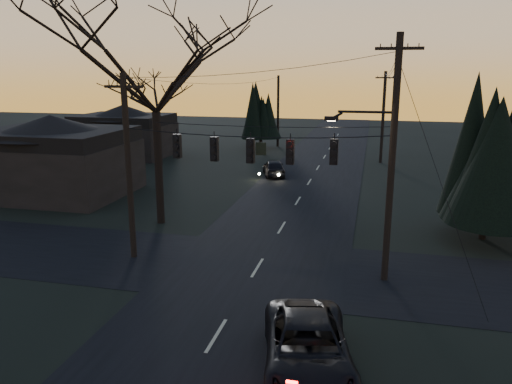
% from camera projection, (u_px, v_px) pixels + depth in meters
% --- Properties ---
extents(main_road, '(8.00, 120.00, 0.02)m').
position_uv_depth(main_road, '(293.00, 209.00, 31.71)').
color(main_road, black).
rests_on(main_road, ground).
extents(cross_road, '(60.00, 7.00, 0.02)m').
position_uv_depth(cross_road, '(257.00, 268.00, 22.27)').
color(cross_road, black).
rests_on(cross_road, ground).
extents(utility_pole_right, '(5.00, 0.30, 10.00)m').
position_uv_depth(utility_pole_right, '(384.00, 280.00, 21.04)').
color(utility_pole_right, black).
rests_on(utility_pole_right, ground).
extents(utility_pole_left, '(1.80, 0.30, 8.50)m').
position_uv_depth(utility_pole_left, '(134.00, 257.00, 23.61)').
color(utility_pole_left, black).
rests_on(utility_pole_left, ground).
extents(utility_pole_far_r, '(1.80, 0.30, 8.50)m').
position_uv_depth(utility_pole_far_r, '(380.00, 163.00, 47.50)').
color(utility_pole_far_r, black).
rests_on(utility_pole_far_r, ground).
extents(utility_pole_far_l, '(0.30, 0.30, 8.00)m').
position_uv_depth(utility_pole_far_l, '(278.00, 146.00, 57.63)').
color(utility_pole_far_l, black).
rests_on(utility_pole_far_l, ground).
extents(span_signal_assembly, '(11.50, 0.44, 1.48)m').
position_uv_depth(span_signal_assembly, '(252.00, 150.00, 21.05)').
color(span_signal_assembly, black).
rests_on(span_signal_assembly, ground).
extents(bare_tree_left, '(10.86, 10.86, 12.73)m').
position_uv_depth(bare_tree_left, '(154.00, 64.00, 26.76)').
color(bare_tree_left, black).
rests_on(bare_tree_left, ground).
extents(evergreen_right, '(4.60, 4.60, 7.55)m').
position_uv_depth(evergreen_right, '(491.00, 156.00, 25.10)').
color(evergreen_right, black).
rests_on(evergreen_right, ground).
extents(bare_tree_dist, '(6.48, 6.48, 9.78)m').
position_uv_depth(bare_tree_dist, '(157.00, 90.00, 44.85)').
color(bare_tree_dist, black).
rests_on(bare_tree_dist, ground).
extents(evergreen_dist, '(3.57, 3.57, 6.46)m').
position_uv_depth(evergreen_dist, '(261.00, 115.00, 54.70)').
color(evergreen_dist, black).
rests_on(evergreen_dist, ground).
extents(house_left_near, '(10.00, 8.00, 5.60)m').
position_uv_depth(house_left_near, '(53.00, 155.00, 34.85)').
color(house_left_near, black).
rests_on(house_left_near, ground).
extents(house_left_far, '(9.00, 7.00, 5.20)m').
position_uv_depth(house_left_far, '(124.00, 130.00, 50.69)').
color(house_left_far, black).
rests_on(house_left_far, ground).
extents(suv_near, '(3.55, 5.80, 1.50)m').
position_uv_depth(suv_near, '(307.00, 348.00, 14.48)').
color(suv_near, black).
rests_on(suv_near, ground).
extents(sedan_oncoming_a, '(2.73, 4.28, 1.36)m').
position_uv_depth(sedan_oncoming_a, '(274.00, 168.00, 41.45)').
color(sedan_oncoming_a, black).
rests_on(sedan_oncoming_a, ground).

